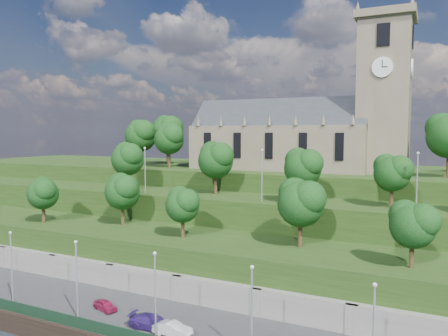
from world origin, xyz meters
The scene contains 14 objects.
promenade centered at (0.00, 6.00, 1.00)m, with size 160.00×12.00×2.00m, color #2D2D30.
retaining_wall centered at (0.00, 11.97, 2.50)m, with size 160.00×2.10×5.00m.
embankment_lower centered at (0.00, 18.00, 4.00)m, with size 160.00×12.00×8.00m, color #1D3411.
embankment_upper centered at (0.00, 29.00, 6.00)m, with size 160.00×10.00×12.00m, color #1D3411.
hilltop centered at (0.00, 50.00, 7.50)m, with size 160.00×32.00×15.00m, color #1D3411.
church centered at (0.79, 45.98, 22.52)m, with size 38.60×12.35×27.60m.
trees_lower centered at (1.89, 18.33, 13.13)m, with size 70.79×8.95×8.33m.
trees_upper centered at (3.31, 28.17, 17.50)m, with size 61.25×8.70×8.61m.
trees_hilltop centered at (-0.91, 44.81, 21.52)m, with size 73.30×16.15×10.49m.
lamp_posts_promenade centered at (-2.00, 2.50, 6.83)m, with size 60.36×0.36×8.43m.
lamp_posts_upper centered at (0.00, 26.00, 16.33)m, with size 40.36×0.36×7.45m.
car_left centered at (-10.73, 5.37, 2.56)m, with size 1.33×3.31×1.13m, color maroon.
car_middle centered at (-0.68, 3.47, 2.65)m, with size 1.38×3.97×1.31m, color #B0AFB4.
car_right centered at (-3.34, 3.80, 2.70)m, with size 1.97×4.83×1.40m, color navy.
Camera 1 is at (21.62, -31.43, 21.74)m, focal length 35.00 mm.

